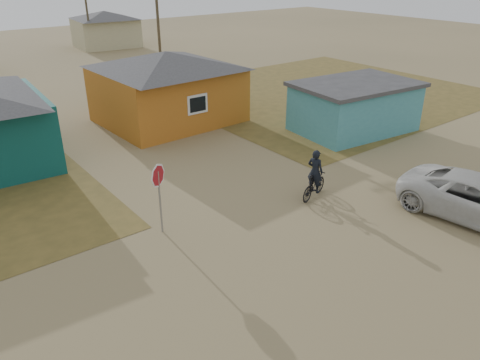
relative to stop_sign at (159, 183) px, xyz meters
The scene contains 9 objects.
ground 5.53m from the stop_sign, 42.79° to the right, with size 120.00×120.00×0.00m, color #8D7A51.
grass_ne 20.26m from the stop_sign, 27.95° to the left, with size 20.00×18.00×0.00m, color brown.
house_yellow 12.22m from the stop_sign, 58.82° to the left, with size 7.72×6.76×3.90m.
shed_turquoise 13.66m from the stop_sign, 12.51° to the left, with size 6.71×4.93×2.60m.
house_beige_east 38.99m from the stop_sign, 69.23° to the left, with size 6.95×6.05×3.60m.
utility_pole_near 21.27m from the stop_sign, 60.77° to the left, with size 1.40×0.20×8.00m.
utility_pole_far 36.34m from the stop_sign, 71.80° to the left, with size 1.40×0.20×8.00m.
stop_sign is the anchor object (origin of this frame).
cyclist 6.15m from the stop_sign, 12.95° to the right, with size 1.81×0.98×1.97m.
Camera 1 is at (-10.09, -8.84, 8.38)m, focal length 35.00 mm.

